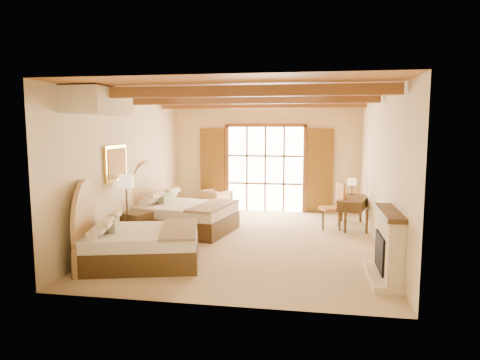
% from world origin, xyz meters
% --- Properties ---
extents(floor, '(7.00, 7.00, 0.00)m').
position_xyz_m(floor, '(0.00, 0.00, 0.00)').
color(floor, tan).
rests_on(floor, ground).
extents(wall_back, '(5.50, 0.00, 5.50)m').
position_xyz_m(wall_back, '(0.00, 3.50, 1.60)').
color(wall_back, beige).
rests_on(wall_back, ground).
extents(wall_left, '(0.00, 7.00, 7.00)m').
position_xyz_m(wall_left, '(-2.75, 0.00, 1.60)').
color(wall_left, beige).
rests_on(wall_left, ground).
extents(wall_right, '(0.00, 7.00, 7.00)m').
position_xyz_m(wall_right, '(2.75, 0.00, 1.60)').
color(wall_right, beige).
rests_on(wall_right, ground).
extents(ceiling, '(7.00, 7.00, 0.00)m').
position_xyz_m(ceiling, '(0.00, 0.00, 3.20)').
color(ceiling, '#B36F38').
rests_on(ceiling, ground).
extents(ceiling_beams, '(5.39, 4.60, 0.18)m').
position_xyz_m(ceiling_beams, '(0.00, 0.00, 3.08)').
color(ceiling_beams, brown).
rests_on(ceiling_beams, ceiling).
extents(french_doors, '(3.95, 0.08, 2.60)m').
position_xyz_m(french_doors, '(0.00, 3.44, 1.25)').
color(french_doors, white).
rests_on(french_doors, ground).
extents(fireplace, '(0.46, 1.40, 1.16)m').
position_xyz_m(fireplace, '(2.60, -2.00, 0.51)').
color(fireplace, beige).
rests_on(fireplace, ground).
extents(painting, '(0.06, 0.95, 0.75)m').
position_xyz_m(painting, '(-2.70, -0.75, 1.75)').
color(painting, gold).
rests_on(painting, wall_left).
extents(canopy_valance, '(0.70, 1.40, 0.45)m').
position_xyz_m(canopy_valance, '(-2.40, -2.00, 2.95)').
color(canopy_valance, '#F1E5C3').
rests_on(canopy_valance, ceiling).
extents(bed_near, '(2.43, 2.03, 1.36)m').
position_xyz_m(bed_near, '(-1.87, -1.89, 0.41)').
color(bed_near, '#483118').
rests_on(bed_near, floor).
extents(bed_far, '(2.51, 2.06, 1.44)m').
position_xyz_m(bed_far, '(-1.80, 0.63, 0.44)').
color(bed_far, '#483118').
rests_on(bed_far, floor).
extents(nightstand, '(0.68, 0.68, 0.64)m').
position_xyz_m(nightstand, '(-2.45, -0.41, 0.32)').
color(nightstand, '#483118').
rests_on(nightstand, floor).
extents(floor_lamp, '(0.32, 0.32, 1.50)m').
position_xyz_m(floor_lamp, '(-2.50, -0.74, 1.27)').
color(floor_lamp, '#372417').
rests_on(floor_lamp, floor).
extents(armchair, '(1.00, 1.01, 0.68)m').
position_xyz_m(armchair, '(-1.40, 2.99, 0.34)').
color(armchair, tan).
rests_on(armchair, floor).
extents(ottoman, '(0.60, 0.60, 0.36)m').
position_xyz_m(ottoman, '(-0.86, 2.04, 0.18)').
color(ottoman, tan).
rests_on(ottoman, floor).
extents(desk, '(0.94, 1.50, 0.75)m').
position_xyz_m(desk, '(2.41, 1.73, 0.40)').
color(desk, '#483118').
rests_on(desk, floor).
extents(desk_chair, '(0.64, 0.63, 1.14)m').
position_xyz_m(desk_chair, '(1.88, 1.47, 0.35)').
color(desk_chair, '#9D5D31').
rests_on(desk_chair, floor).
extents(desk_lamp, '(0.21, 0.21, 0.42)m').
position_xyz_m(desk_lamp, '(2.40, 2.23, 1.06)').
color(desk_lamp, '#372417').
rests_on(desk_lamp, desk).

